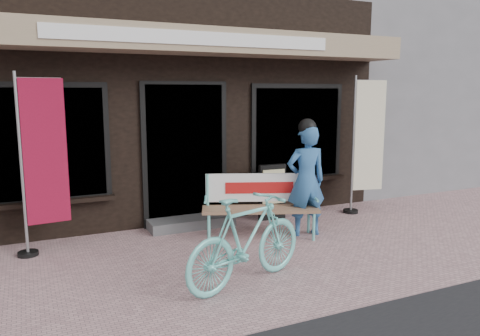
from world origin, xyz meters
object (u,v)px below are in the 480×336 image
bicycle (247,240)px  nobori_cream (366,143)px  nobori_red (41,162)px  menu_stand (272,191)px  bench (260,200)px  person (306,179)px

bicycle → nobori_cream: 3.73m
nobori_red → menu_stand: (3.38, 0.18, -0.72)m
nobori_red → nobori_cream: (5.03, -0.07, 0.01)m
bench → nobori_cream: nobori_cream is taller
bench → nobori_red: nobori_red is taller
nobori_red → nobori_cream: size_ratio=0.99×
person → bicycle: size_ratio=1.03×
bench → bicycle: (-0.91, -1.47, -0.03)m
person → nobori_red: (-3.43, 0.73, 0.36)m
person → nobori_cream: bearing=32.2°
nobori_cream → menu_stand: (-1.65, 0.25, -0.73)m
nobori_cream → bicycle: bearing=-135.3°
person → nobori_cream: nobori_cream is taller
bench → nobori_red: size_ratio=0.73×
nobori_cream → menu_stand: nobori_cream is taller
person → nobori_red: 3.52m
nobori_cream → menu_stand: bearing=-175.1°
bicycle → bench: bearing=-50.3°
menu_stand → bicycle: bearing=-121.7°
person → nobori_red: size_ratio=0.73×
bench → bicycle: size_ratio=1.02×
bench → person: (0.62, -0.23, 0.30)m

